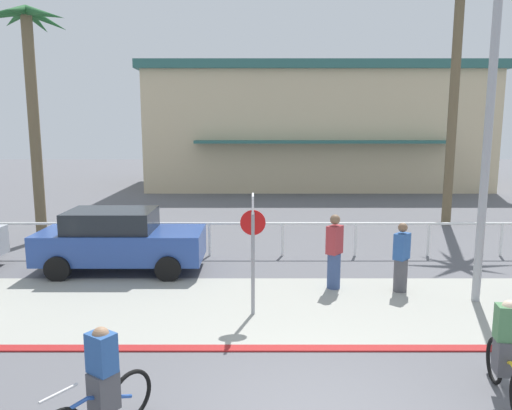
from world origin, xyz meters
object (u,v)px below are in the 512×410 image
at_px(palm_tree_2, 32,67).
at_px(cyclist_yellow_0, 508,353).
at_px(cyclist_blue_1, 102,386).
at_px(pedestrian_1, 403,260).
at_px(car_blue_1, 121,240).
at_px(streetlight_curb, 497,109).
at_px(stop_sign_bike_lane, 254,237).
at_px(pedestrian_0, 335,254).
at_px(palm_tree_3, 460,31).

distance_m(palm_tree_2, cyclist_yellow_0, 15.70).
relative_size(cyclist_blue_1, pedestrian_1, 0.91).
bearing_deg(car_blue_1, streetlight_curb, -16.48).
relative_size(cyclist_yellow_0, pedestrian_1, 1.07).
distance_m(stop_sign_bike_lane, pedestrian_1, 3.90).
bearing_deg(cyclist_yellow_0, cyclist_blue_1, -170.56).
bearing_deg(stop_sign_bike_lane, car_blue_1, 139.32).
relative_size(cyclist_blue_1, pedestrian_0, 0.83).
relative_size(streetlight_curb, cyclist_blue_1, 4.90).
relative_size(palm_tree_3, pedestrian_0, 5.47).
bearing_deg(stop_sign_bike_lane, pedestrian_0, 40.30).
distance_m(palm_tree_2, pedestrian_0, 11.71).
distance_m(car_blue_1, cyclist_blue_1, 7.42).
height_order(streetlight_curb, palm_tree_3, palm_tree_3).
distance_m(streetlight_curb, car_blue_1, 9.67).
relative_size(stop_sign_bike_lane, car_blue_1, 0.58).
bearing_deg(pedestrian_1, cyclist_yellow_0, -87.57).
height_order(car_blue_1, cyclist_blue_1, car_blue_1).
bearing_deg(streetlight_curb, palm_tree_3, 73.44).
bearing_deg(palm_tree_2, palm_tree_3, 10.15).
relative_size(stop_sign_bike_lane, pedestrian_1, 1.52).
bearing_deg(stop_sign_bike_lane, cyclist_blue_1, -115.02).
distance_m(streetlight_curb, palm_tree_2, 13.94).
height_order(car_blue_1, cyclist_yellow_0, car_blue_1).
bearing_deg(cyclist_blue_1, car_blue_1, 103.56).
bearing_deg(pedestrian_0, stop_sign_bike_lane, -139.70).
bearing_deg(cyclist_yellow_0, car_blue_1, 139.49).
height_order(stop_sign_bike_lane, cyclist_blue_1, stop_sign_bike_lane).
distance_m(stop_sign_bike_lane, palm_tree_2, 10.81).
relative_size(palm_tree_3, cyclist_blue_1, 6.58).
relative_size(stop_sign_bike_lane, palm_tree_2, 0.33).
xyz_separation_m(palm_tree_3, pedestrian_0, (-5.73, -7.79, -6.56)).
bearing_deg(car_blue_1, cyclist_yellow_0, -40.51).
height_order(streetlight_curb, palm_tree_2, palm_tree_2).
xyz_separation_m(streetlight_curb, cyclist_blue_1, (-6.95, -4.64, -3.58)).
height_order(streetlight_curb, pedestrian_0, streetlight_curb).
relative_size(streetlight_curb, car_blue_1, 1.70).
height_order(palm_tree_2, pedestrian_0, palm_tree_2).
xyz_separation_m(palm_tree_3, car_blue_1, (-11.33, -6.32, -6.55)).
bearing_deg(palm_tree_2, pedestrian_1, -26.11).
relative_size(car_blue_1, pedestrian_0, 2.39).
distance_m(cyclist_yellow_0, pedestrian_1, 4.59).
bearing_deg(car_blue_1, palm_tree_2, 135.64).
height_order(cyclist_yellow_0, pedestrian_0, pedestrian_0).
relative_size(streetlight_curb, palm_tree_3, 0.74).
relative_size(palm_tree_2, car_blue_1, 1.76).
bearing_deg(palm_tree_2, cyclist_yellow_0, -41.85).
distance_m(palm_tree_3, cyclist_blue_1, 17.89).
xyz_separation_m(palm_tree_3, pedestrian_1, (-4.17, -8.01, -6.64)).
relative_size(streetlight_curb, pedestrian_0, 4.07).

